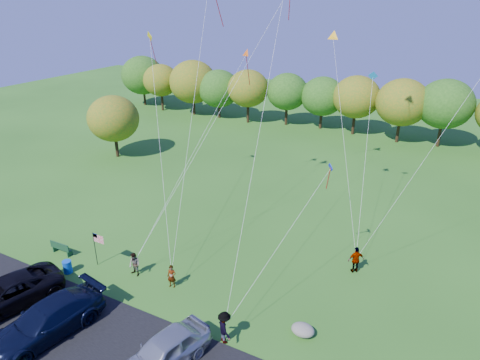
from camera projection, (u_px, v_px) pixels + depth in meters
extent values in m
plane|color=#285D1A|center=(189.00, 315.00, 24.53)|extent=(140.00, 140.00, 0.00)
cylinder|color=#332412|center=(133.00, 99.00, 68.80)|extent=(0.36, 0.36, 2.95)
ellipsoid|color=#215316|center=(131.00, 80.00, 67.58)|extent=(4.86, 4.86, 4.38)
cylinder|color=#332412|center=(163.00, 100.00, 67.79)|extent=(0.36, 0.36, 3.13)
ellipsoid|color=#346E1B|center=(162.00, 79.00, 66.48)|extent=(5.29, 5.29, 4.76)
cylinder|color=#332412|center=(195.00, 104.00, 66.34)|extent=(0.36, 0.36, 2.56)
ellipsoid|color=#346E1B|center=(194.00, 83.00, 65.07)|extent=(5.85, 5.85, 5.27)
cylinder|color=#332412|center=(214.00, 112.00, 62.28)|extent=(0.36, 0.36, 2.43)
ellipsoid|color=#215316|center=(213.00, 88.00, 60.93)|extent=(6.65, 6.65, 5.98)
cylinder|color=#332412|center=(252.00, 114.00, 61.22)|extent=(0.36, 0.36, 2.44)
ellipsoid|color=#346E1B|center=(252.00, 94.00, 60.07)|extent=(5.04, 5.04, 4.54)
cylinder|color=#332412|center=(288.00, 114.00, 59.92)|extent=(0.36, 0.36, 3.08)
ellipsoid|color=#346E1B|center=(289.00, 90.00, 58.62)|extent=(5.31, 5.31, 4.78)
cylinder|color=#332412|center=(311.00, 126.00, 55.80)|extent=(0.36, 0.36, 2.22)
ellipsoid|color=#215316|center=(313.00, 103.00, 54.58)|extent=(6.00, 6.00, 5.40)
cylinder|color=#332412|center=(359.00, 128.00, 54.46)|extent=(0.36, 0.36, 2.51)
ellipsoid|color=#215316|center=(362.00, 104.00, 53.22)|extent=(5.66, 5.66, 5.09)
cylinder|color=#332412|center=(395.00, 128.00, 54.15)|extent=(0.36, 0.36, 2.62)
ellipsoid|color=#215316|center=(399.00, 103.00, 52.86)|extent=(5.86, 5.86, 5.28)
cylinder|color=#332412|center=(442.00, 135.00, 51.92)|extent=(0.36, 0.36, 2.41)
ellipsoid|color=#346E1B|center=(447.00, 108.00, 50.57)|extent=(6.69, 6.69, 6.02)
cylinder|color=#332412|center=(117.00, 146.00, 48.04)|extent=(0.36, 0.36, 2.60)
ellipsoid|color=#346E1B|center=(113.00, 119.00, 46.80)|extent=(5.60, 5.60, 5.04)
imported|color=black|center=(7.00, 293.00, 24.91)|extent=(4.54, 6.74, 1.72)
imported|color=black|center=(47.00, 320.00, 22.78)|extent=(3.61, 6.61, 1.82)
imported|color=#AEB3B9|center=(164.00, 352.00, 20.82)|extent=(3.20, 5.43, 1.73)
imported|color=#4C4C59|center=(172.00, 276.00, 26.64)|extent=(0.64, 0.50, 1.54)
imported|color=#4C4C59|center=(135.00, 265.00, 27.73)|extent=(0.88, 0.74, 1.64)
imported|color=#4C4C59|center=(224.00, 328.00, 22.30)|extent=(1.40, 1.33, 1.90)
imported|color=#4C4C59|center=(356.00, 260.00, 28.02)|extent=(1.15, 1.05, 1.88)
cube|color=#153B22|center=(62.00, 249.00, 30.24)|extent=(1.72, 0.16, 0.06)
cube|color=#153B22|center=(60.00, 246.00, 29.98)|extent=(1.72, 0.11, 0.53)
cube|color=#153B22|center=(56.00, 248.00, 30.62)|extent=(0.09, 0.43, 0.40)
cube|color=#153B22|center=(70.00, 254.00, 30.01)|extent=(0.09, 0.43, 0.40)
cylinder|color=blue|center=(67.00, 267.00, 28.17)|extent=(0.58, 0.58, 0.86)
cylinder|color=black|center=(95.00, 249.00, 28.65)|extent=(0.05, 0.05, 2.50)
cube|color=red|center=(98.00, 239.00, 28.09)|extent=(0.90, 0.60, 0.02)
cube|color=navy|center=(95.00, 235.00, 28.15)|extent=(0.36, 0.02, 0.28)
ellipsoid|color=#9C9688|center=(303.00, 330.00, 23.02)|extent=(1.28, 1.01, 0.64)
cone|color=#FFAD10|center=(333.00, 36.00, 29.67)|extent=(0.88, 0.40, 0.81)
cube|color=yellow|center=(150.00, 36.00, 33.88)|extent=(0.73, 0.37, 0.77)
cube|color=#147ECC|center=(373.00, 76.00, 32.01)|extent=(0.70, 0.26, 0.68)
cone|color=#D5530F|center=(246.00, 54.00, 34.25)|extent=(0.87, 0.60, 0.76)
cube|color=#172AD3|center=(331.00, 167.00, 25.30)|extent=(0.42, 0.46, 0.57)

